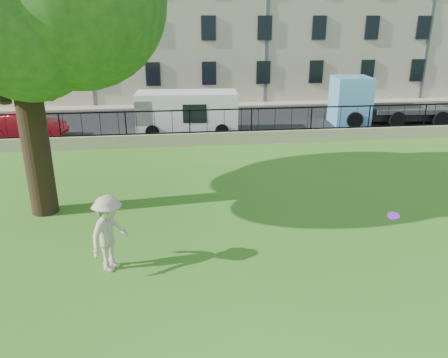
{
  "coord_description": "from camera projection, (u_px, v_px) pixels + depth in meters",
  "views": [
    {
      "loc": [
        -0.97,
        -8.53,
        5.74
      ],
      "look_at": [
        0.57,
        3.5,
        1.3
      ],
      "focal_mm": 35.0,
      "sensor_mm": 36.0,
      "label": 1
    }
  ],
  "objects": [
    {
      "name": "ground",
      "position": [
        219.0,
        285.0,
        10.03
      ],
      "size": [
        120.0,
        120.0,
        0.0
      ],
      "primitive_type": "plane",
      "color": "#316E1A",
      "rests_on": "ground"
    },
    {
      "name": "retaining_wall",
      "position": [
        190.0,
        139.0,
        21.1
      ],
      "size": [
        50.0,
        0.4,
        0.6
      ],
      "primitive_type": "cube",
      "color": "tan",
      "rests_on": "ground"
    },
    {
      "name": "iron_railing",
      "position": [
        190.0,
        122.0,
        20.81
      ],
      "size": [
        50.0,
        0.05,
        1.13
      ],
      "color": "black",
      "rests_on": "retaining_wall"
    },
    {
      "name": "street",
      "position": [
        186.0,
        123.0,
        25.58
      ],
      "size": [
        60.0,
        9.0,
        0.01
      ],
      "primitive_type": "cube",
      "color": "black",
      "rests_on": "ground"
    },
    {
      "name": "sidewalk",
      "position": [
        183.0,
        106.0,
        30.41
      ],
      "size": [
        60.0,
        1.4,
        0.12
      ],
      "primitive_type": "cube",
      "color": "tan",
      "rests_on": "ground"
    },
    {
      "name": "building_row",
      "position": [
        177.0,
        3.0,
        33.33
      ],
      "size": [
        56.4,
        10.4,
        13.8
      ],
      "color": "beige",
      "rests_on": "ground"
    },
    {
      "name": "man",
      "position": [
        109.0,
        233.0,
        10.37
      ],
      "size": [
        1.23,
        1.43,
        1.91
      ],
      "primitive_type": "imported",
      "rotation": [
        0.0,
        0.0,
        1.05
      ],
      "color": "#BEAE9A",
      "rests_on": "ground"
    },
    {
      "name": "frisbee",
      "position": [
        394.0,
        216.0,
        9.91
      ],
      "size": [
        0.35,
        0.34,
        0.12
      ],
      "primitive_type": "cylinder",
      "rotation": [
        0.21,
        -0.14,
        0.34
      ],
      "color": "purple"
    },
    {
      "name": "red_sedan",
      "position": [
        26.0,
        126.0,
        22.24
      ],
      "size": [
        4.0,
        1.63,
        1.29
      ],
      "primitive_type": "imported",
      "rotation": [
        0.0,
        0.0,
        1.5
      ],
      "color": "red",
      "rests_on": "street"
    },
    {
      "name": "white_van",
      "position": [
        187.0,
        113.0,
        23.06
      ],
      "size": [
        5.34,
        2.33,
        2.2
      ],
      "primitive_type": "cube",
      "rotation": [
        0.0,
        0.0,
        -0.06
      ],
      "color": "silver",
      "rests_on": "street"
    },
    {
      "name": "blue_truck",
      "position": [
        388.0,
        100.0,
        25.22
      ],
      "size": [
        6.61,
        2.86,
        2.7
      ],
      "primitive_type": "cube",
      "rotation": [
        0.0,
        0.0,
        -0.09
      ],
      "color": "#60ACE2",
      "rests_on": "street"
    }
  ]
}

